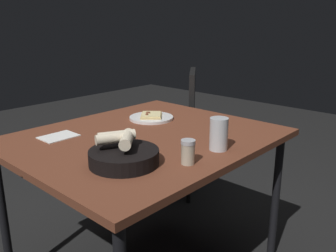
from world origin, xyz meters
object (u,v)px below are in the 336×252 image
object	(u,v)px
bread_basket	(124,154)
chair_far	(176,125)
pizza_plate	(151,117)
dining_table	(145,147)
pepper_shaker	(188,153)
beer_glass	(219,136)

from	to	relation	value
bread_basket	chair_far	bearing A→B (deg)	32.67
pizza_plate	chair_far	distance (m)	0.69
dining_table	bread_basket	bearing A→B (deg)	-146.55
bread_basket	pepper_shaker	bearing A→B (deg)	-46.97
dining_table	chair_far	bearing A→B (deg)	32.38
bread_basket	dining_table	bearing A→B (deg)	33.45
dining_table	pizza_plate	distance (m)	0.29
pepper_shaker	chair_far	world-z (taller)	chair_far
chair_far	pepper_shaker	bearing A→B (deg)	-136.73
pepper_shaker	dining_table	bearing A→B (deg)	70.14
dining_table	beer_glass	xyz separation A→B (m)	(0.07, -0.36, 0.12)
dining_table	bread_basket	distance (m)	0.36
bread_basket	beer_glass	world-z (taller)	beer_glass
dining_table	pepper_shaker	xyz separation A→B (m)	(-0.13, -0.37, 0.10)
dining_table	pepper_shaker	size ratio (longest dim) A/B	12.52
pizza_plate	dining_table	bearing A→B (deg)	-140.96
dining_table	beer_glass	bearing A→B (deg)	-79.19
dining_table	beer_glass	world-z (taller)	beer_glass
bread_basket	pepper_shaker	size ratio (longest dim) A/B	2.80
bread_basket	chair_far	distance (m)	1.31
bread_basket	chair_far	size ratio (longest dim) A/B	0.28
pizza_plate	pepper_shaker	size ratio (longest dim) A/B	2.55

